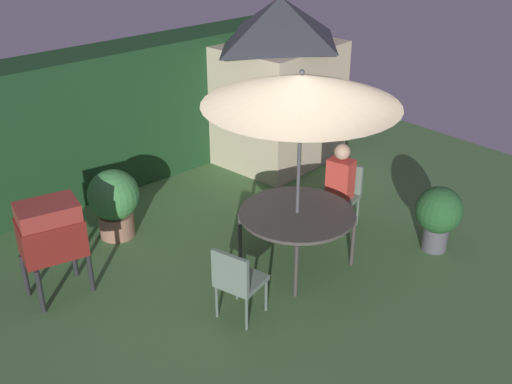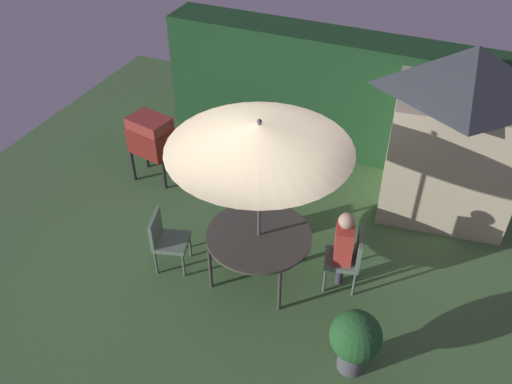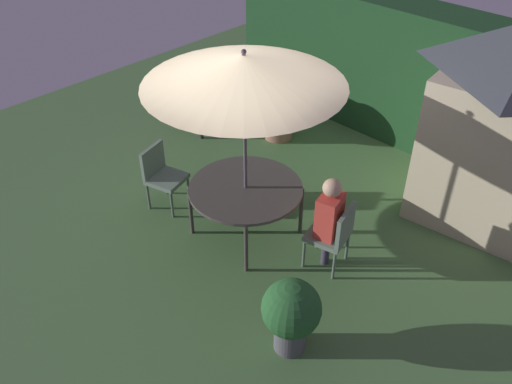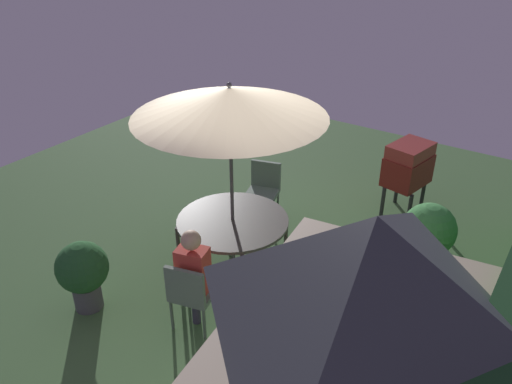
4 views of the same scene
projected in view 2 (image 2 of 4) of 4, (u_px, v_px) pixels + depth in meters
ground_plane at (252, 263)px, 7.89m from camera, size 11.00×11.00×0.00m
hedge_backdrop at (329, 92)px, 9.73m from camera, size 6.04×0.83×2.18m
garden_shed at (456, 131)px, 8.08m from camera, size 2.19×1.88×2.77m
patio_table at (259, 237)px, 7.32m from camera, size 1.44×1.44×0.74m
patio_umbrella at (259, 137)px, 6.32m from camera, size 2.29×2.29×2.54m
bbq_grill at (151, 136)px, 9.02m from camera, size 0.79×0.63×1.20m
chair_near_shed at (348, 256)px, 7.27m from camera, size 0.56×0.56×0.90m
chair_far_side at (165, 238)px, 7.56m from camera, size 0.57×0.57×0.90m
potted_plant_by_shed at (235, 145)px, 9.37m from camera, size 0.70×0.70×0.97m
potted_plant_by_grill at (355, 339)px, 6.22m from camera, size 0.61×0.61×0.90m
person_in_red at (344, 242)px, 7.12m from camera, size 0.31×0.39×1.26m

